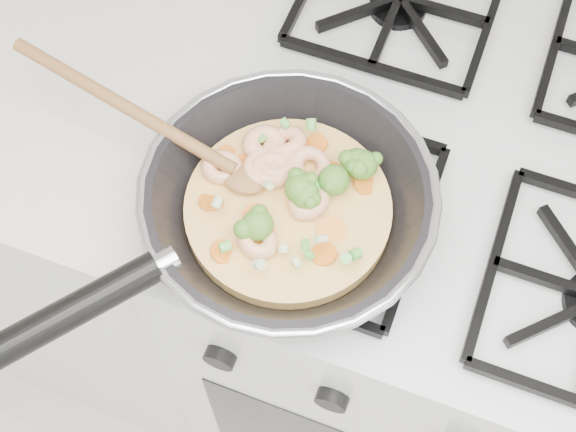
% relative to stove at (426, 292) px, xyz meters
% --- Properties ---
extents(stove, '(0.60, 0.60, 0.92)m').
position_rel_stove_xyz_m(stove, '(0.00, 0.00, 0.00)').
color(stove, white).
rests_on(stove, ground).
extents(skillet, '(0.47, 0.40, 0.09)m').
position_rel_stove_xyz_m(skillet, '(-0.17, -0.18, 0.50)').
color(skillet, black).
rests_on(skillet, stove).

